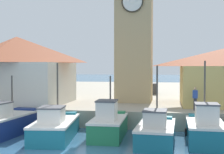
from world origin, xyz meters
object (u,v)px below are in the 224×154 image
Objects in this scene: fishing_boat_center at (109,124)px; dock_worker_near_tower at (195,98)px; fishing_boat_mid_left at (55,127)px; fishing_boat_left_inner at (6,123)px; port_crane_far at (149,29)px; warehouse_left at (17,69)px; fishing_boat_mid_right at (156,131)px; fishing_boat_right_inner at (205,129)px; clock_tower at (134,22)px.

fishing_boat_center is 6.79m from dock_worker_near_tower.
fishing_boat_mid_left is 3.19m from fishing_boat_center.
port_crane_far is (7.81, 17.35, 7.71)m from fishing_boat_left_inner.
warehouse_left is at bearing -132.66° from port_crane_far.
fishing_boat_mid_right is at bearing -0.94° from fishing_boat_mid_left.
fishing_boat_left_inner is 11.97m from fishing_boat_right_inner.
dock_worker_near_tower is at bearing 92.08° from fishing_boat_right_inner.
clock_tower is at bearing 117.55° from fishing_boat_right_inner.
fishing_boat_mid_left is at bearing -6.23° from fishing_boat_left_inner.
warehouse_left is (-11.70, 6.72, 3.37)m from fishing_boat_mid_right.
fishing_boat_center is 0.24× the size of port_crane_far.
clock_tower is at bearing 102.84° from fishing_boat_mid_right.
port_crane_far reaches higher than fishing_boat_left_inner.
fishing_boat_mid_right is at bearing -77.16° from clock_tower.
port_crane_far is at bearing 85.23° from fishing_boat_center.
warehouse_left reaches higher than fishing_boat_mid_right.
warehouse_left reaches higher than fishing_boat_center.
fishing_boat_left_inner is 1.17× the size of fishing_boat_mid_right.
warehouse_left reaches higher than fishing_boat_right_inner.
warehouse_left is at bearing -161.46° from clock_tower.
fishing_boat_right_inner reaches higher than fishing_boat_mid_left.
clock_tower reaches higher than dock_worker_near_tower.
warehouse_left is (-2.42, 6.25, 3.29)m from fishing_boat_left_inner.
fishing_boat_left_inner is 0.29× the size of port_crane_far.
fishing_boat_right_inner reaches higher than fishing_boat_left_inner.
fishing_boat_left_inner is 3.34× the size of dock_worker_near_tower.
fishing_boat_left_inner is 0.63× the size of warehouse_left.
clock_tower is (-2.25, 9.88, 7.48)m from fishing_boat_mid_right.
fishing_boat_mid_left is at bearing -162.91° from fishing_boat_center.
warehouse_left is at bearing 150.14° from fishing_boat_mid_right.
port_crane_far is at bearing 47.34° from warehouse_left.
dock_worker_near_tower is (2.52, 4.95, 1.38)m from fishing_boat_mid_right.
clock_tower is (7.03, 9.42, 7.40)m from fishing_boat_left_inner.
clock_tower reaches higher than fishing_boat_right_inner.
fishing_boat_center is at bearing -32.77° from warehouse_left.
fishing_boat_left_inner is at bearing -159.17° from dock_worker_near_tower.
dock_worker_near_tower is at bearing -72.76° from port_crane_far.
fishing_boat_right_inner is (11.97, -0.05, 0.03)m from fishing_boat_left_inner.
fishing_boat_mid_left is at bearing -177.91° from fishing_boat_right_inner.
fishing_boat_center is at bearing 160.18° from fishing_boat_mid_right.
warehouse_left is (-9.44, -3.17, -4.11)m from clock_tower.
port_crane_far is at bearing 94.71° from fishing_boat_mid_right.
fishing_boat_right_inner is (2.69, 0.41, 0.11)m from fishing_boat_mid_right.
fishing_boat_mid_right is at bearing -2.86° from fishing_boat_left_inner.
fishing_boat_right_inner is at bearing -6.39° from fishing_boat_center.
fishing_boat_center is 0.96× the size of fishing_boat_right_inner.
fishing_boat_center is at bearing -94.77° from port_crane_far.
port_crane_far is at bearing 107.24° from dock_worker_near_tower.
fishing_boat_right_inner is at bearing 8.70° from fishing_boat_mid_right.
fishing_boat_right_inner is 4.72m from dock_worker_near_tower.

